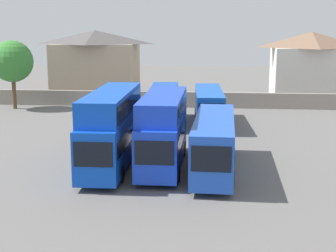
{
  "coord_description": "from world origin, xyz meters",
  "views": [
    {
      "loc": [
        3.5,
        -31.88,
        9.34
      ],
      "look_at": [
        0.0,
        3.0,
        2.29
      ],
      "focal_mm": 53.22,
      "sensor_mm": 36.0,
      "label": 1
    }
  ],
  "objects_px": {
    "house_terrace_centre": "(311,65)",
    "tree_left_of_lot": "(12,61)",
    "bus_2": "(163,127)",
    "house_terrace_left": "(96,63)",
    "bus_1": "(112,125)",
    "bus_5": "(209,105)",
    "bus_4": "(164,103)",
    "bus_3": "(214,141)"
  },
  "relations": [
    {
      "from": "bus_3",
      "to": "house_terrace_centre",
      "type": "xyz_separation_m",
      "value": [
        12.13,
        34.82,
        2.38
      ]
    },
    {
      "from": "bus_3",
      "to": "bus_4",
      "type": "relative_size",
      "value": 1.13
    },
    {
      "from": "bus_2",
      "to": "tree_left_of_lot",
      "type": "distance_m",
      "value": 29.96
    },
    {
      "from": "bus_2",
      "to": "bus_4",
      "type": "relative_size",
      "value": 0.99
    },
    {
      "from": "bus_5",
      "to": "bus_4",
      "type": "bearing_deg",
      "value": -94.31
    },
    {
      "from": "bus_1",
      "to": "house_terrace_left",
      "type": "xyz_separation_m",
      "value": [
        -9.57,
        34.53,
        1.61
      ]
    },
    {
      "from": "bus_2",
      "to": "house_terrace_left",
      "type": "bearing_deg",
      "value": -159.85
    },
    {
      "from": "house_terrace_left",
      "to": "house_terrace_centre",
      "type": "xyz_separation_m",
      "value": [
        28.54,
        -0.1,
        -0.08
      ]
    },
    {
      "from": "bus_5",
      "to": "house_terrace_left",
      "type": "bearing_deg",
      "value": -143.74
    },
    {
      "from": "bus_2",
      "to": "bus_3",
      "type": "distance_m",
      "value": 3.52
    },
    {
      "from": "house_terrace_centre",
      "to": "tree_left_of_lot",
      "type": "height_order",
      "value": "house_terrace_centre"
    },
    {
      "from": "bus_1",
      "to": "tree_left_of_lot",
      "type": "height_order",
      "value": "tree_left_of_lot"
    },
    {
      "from": "house_terrace_left",
      "to": "house_terrace_centre",
      "type": "bearing_deg",
      "value": -0.21
    },
    {
      "from": "bus_1",
      "to": "bus_3",
      "type": "height_order",
      "value": "bus_1"
    },
    {
      "from": "bus_3",
      "to": "bus_4",
      "type": "distance_m",
      "value": 16.77
    },
    {
      "from": "bus_2",
      "to": "tree_left_of_lot",
      "type": "bearing_deg",
      "value": -139.3
    },
    {
      "from": "bus_1",
      "to": "bus_3",
      "type": "xyz_separation_m",
      "value": [
        6.85,
        -0.4,
        -0.85
      ]
    },
    {
      "from": "bus_1",
      "to": "bus_5",
      "type": "distance_m",
      "value": 16.73
    },
    {
      "from": "bus_2",
      "to": "house_terrace_centre",
      "type": "xyz_separation_m",
      "value": [
        15.53,
        34.28,
        1.63
      ]
    },
    {
      "from": "house_terrace_centre",
      "to": "bus_3",
      "type": "bearing_deg",
      "value": -109.2
    },
    {
      "from": "bus_1",
      "to": "house_terrace_left",
      "type": "distance_m",
      "value": 35.87
    },
    {
      "from": "bus_1",
      "to": "bus_3",
      "type": "distance_m",
      "value": 6.91
    },
    {
      "from": "bus_3",
      "to": "house_terrace_left",
      "type": "relative_size",
      "value": 1.01
    },
    {
      "from": "bus_2",
      "to": "house_terrace_centre",
      "type": "height_order",
      "value": "house_terrace_centre"
    },
    {
      "from": "bus_2",
      "to": "bus_4",
      "type": "height_order",
      "value": "bus_2"
    },
    {
      "from": "bus_3",
      "to": "tree_left_of_lot",
      "type": "xyz_separation_m",
      "value": [
        -23.09,
        22.96,
        3.39
      ]
    },
    {
      "from": "bus_2",
      "to": "bus_1",
      "type": "bearing_deg",
      "value": -88.19
    },
    {
      "from": "bus_4",
      "to": "house_terrace_centre",
      "type": "height_order",
      "value": "house_terrace_centre"
    },
    {
      "from": "bus_4",
      "to": "house_terrace_centre",
      "type": "xyz_separation_m",
      "value": [
        17.18,
        18.83,
        2.4
      ]
    },
    {
      "from": "bus_2",
      "to": "bus_4",
      "type": "distance_m",
      "value": 15.56
    },
    {
      "from": "bus_4",
      "to": "tree_left_of_lot",
      "type": "xyz_separation_m",
      "value": [
        -18.03,
        6.97,
        3.42
      ]
    },
    {
      "from": "bus_4",
      "to": "tree_left_of_lot",
      "type": "bearing_deg",
      "value": -114.5
    },
    {
      "from": "bus_5",
      "to": "tree_left_of_lot",
      "type": "xyz_separation_m",
      "value": [
        -22.42,
        7.04,
        3.5
      ]
    },
    {
      "from": "house_terrace_centre",
      "to": "tree_left_of_lot",
      "type": "distance_m",
      "value": 37.17
    },
    {
      "from": "house_terrace_centre",
      "to": "tree_left_of_lot",
      "type": "bearing_deg",
      "value": -161.39
    },
    {
      "from": "tree_left_of_lot",
      "to": "house_terrace_centre",
      "type": "bearing_deg",
      "value": 18.61
    },
    {
      "from": "bus_2",
      "to": "bus_3",
      "type": "xyz_separation_m",
      "value": [
        3.4,
        -0.54,
        -0.75
      ]
    },
    {
      "from": "bus_3",
      "to": "bus_4",
      "type": "bearing_deg",
      "value": -161.33
    },
    {
      "from": "bus_4",
      "to": "bus_1",
      "type": "bearing_deg",
      "value": -9.93
    },
    {
      "from": "bus_2",
      "to": "bus_5",
      "type": "distance_m",
      "value": 15.64
    },
    {
      "from": "tree_left_of_lot",
      "to": "bus_2",
      "type": "bearing_deg",
      "value": -48.72
    },
    {
      "from": "bus_2",
      "to": "tree_left_of_lot",
      "type": "height_order",
      "value": "tree_left_of_lot"
    }
  ]
}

